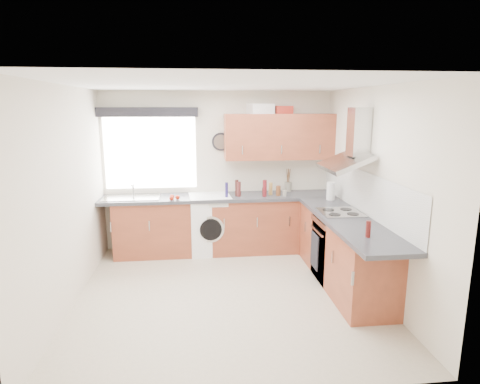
{
  "coord_description": "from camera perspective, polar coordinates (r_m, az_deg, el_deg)",
  "views": [
    {
      "loc": [
        -0.35,
        -4.55,
        2.26
      ],
      "look_at": [
        0.25,
        0.85,
        1.1
      ],
      "focal_mm": 30.0,
      "sensor_mm": 36.0,
      "label": 1
    }
  ],
  "objects": [
    {
      "name": "hob_plate",
      "position": [
        5.36,
        14.09,
        -2.83
      ],
      "size": [
        0.52,
        0.52,
        0.01
      ],
      "primitive_type": "cube",
      "color": "#AEAEAE",
      "rests_on": "worktop_right"
    },
    {
      "name": "jar_6",
      "position": [
        6.16,
        -0.47,
        0.59
      ],
      "size": [
        0.05,
        0.05,
        0.25
      ],
      "primitive_type": "cylinder",
      "color": "#351613",
      "rests_on": "worktop_back"
    },
    {
      "name": "jar_5",
      "position": [
        6.22,
        5.47,
        0.19
      ],
      "size": [
        0.07,
        0.07,
        0.15
      ],
      "primitive_type": "cylinder",
      "color": "brown",
      "rests_on": "worktop_back"
    },
    {
      "name": "splashback",
      "position": [
        5.4,
        17.12,
        -0.01
      ],
      "size": [
        0.01,
        3.0,
        0.54
      ],
      "primitive_type": "cube",
      "color": "white",
      "rests_on": "wall_right"
    },
    {
      "name": "casserole",
      "position": [
        6.35,
        2.92,
        11.74
      ],
      "size": [
        0.43,
        0.36,
        0.15
      ],
      "primitive_type": "cube",
      "rotation": [
        0.0,
        0.0,
        0.28
      ],
      "color": "white",
      "rests_on": "upper_cabinets"
    },
    {
      "name": "utensil_pot",
      "position": [
        6.54,
        6.85,
        0.75
      ],
      "size": [
        0.11,
        0.11,
        0.15
      ],
      "primitive_type": "cylinder",
      "rotation": [
        0.0,
        0.0,
        0.04
      ],
      "color": "gray",
      "rests_on": "worktop_back"
    },
    {
      "name": "jar_1",
      "position": [
        6.18,
        3.47,
        0.03
      ],
      "size": [
        0.07,
        0.07,
        0.13
      ],
      "primitive_type": "cylinder",
      "color": "#3E1B16",
      "rests_on": "worktop_back"
    },
    {
      "name": "wall_right",
      "position": [
        5.13,
        18.58,
        0.07
      ],
      "size": [
        0.02,
        3.6,
        2.5
      ],
      "primitive_type": "cube",
      "color": "silver",
      "rests_on": "ground_plane"
    },
    {
      "name": "base_cab_corner",
      "position": [
        6.58,
        10.28,
        -4.29
      ],
      "size": [
        0.6,
        0.6,
        0.86
      ],
      "primitive_type": "cube",
      "color": "brown",
      "rests_on": "ground_plane"
    },
    {
      "name": "jar_7",
      "position": [
        6.27,
        4.37,
        0.48
      ],
      "size": [
        0.06,
        0.06,
        0.19
      ],
      "primitive_type": "cylinder",
      "color": "#A67839",
      "rests_on": "worktop_back"
    },
    {
      "name": "extractor_hood",
      "position": [
        5.25,
        15.6,
        6.26
      ],
      "size": [
        0.52,
        0.78,
        0.66
      ],
      "primitive_type": null,
      "color": "#AEAEAE",
      "rests_on": "wall_right"
    },
    {
      "name": "wall_clock",
      "position": [
        6.34,
        -2.72,
        7.13
      ],
      "size": [
        0.28,
        0.04,
        0.28
      ],
      "primitive_type": "cylinder",
      "rotation": [
        1.57,
        0.0,
        0.0
      ],
      "color": "black",
      "rests_on": "wall_back"
    },
    {
      "name": "kitchen_roll",
      "position": [
        6.06,
        12.78,
        0.14
      ],
      "size": [
        0.15,
        0.15,
        0.26
      ],
      "primitive_type": "cylinder",
      "rotation": [
        0.0,
        0.0,
        -0.31
      ],
      "color": "white",
      "rests_on": "worktop_right"
    },
    {
      "name": "wall_front",
      "position": [
        2.95,
        0.83,
        -7.96
      ],
      "size": [
        3.6,
        0.02,
        2.5
      ],
      "primitive_type": "cube",
      "color": "silver",
      "rests_on": "ground_plane"
    },
    {
      "name": "window",
      "position": [
        6.41,
        -12.62,
        5.41
      ],
      "size": [
        1.4,
        0.02,
        1.1
      ],
      "primitive_type": "cube",
      "color": "white",
      "rests_on": "wall_back"
    },
    {
      "name": "oven",
      "position": [
        5.5,
        13.83,
        -7.79
      ],
      "size": [
        0.56,
        0.58,
        0.85
      ],
      "primitive_type": "cube",
      "color": "black",
      "rests_on": "ground_plane"
    },
    {
      "name": "ground_plane",
      "position": [
        5.09,
        -1.8,
        -14.31
      ],
      "size": [
        3.6,
        3.6,
        0.0
      ],
      "primitive_type": "plane",
      "color": "beige"
    },
    {
      "name": "tomato_cluster",
      "position": [
        6.0,
        -9.41,
        -0.77
      ],
      "size": [
        0.17,
        0.17,
        0.07
      ],
      "primitive_type": null,
      "rotation": [
        0.0,
        0.0,
        -0.09
      ],
      "color": "red",
      "rests_on": "worktop_back"
    },
    {
      "name": "jar_2",
      "position": [
        6.13,
        -0.17,
        0.41
      ],
      "size": [
        0.06,
        0.06,
        0.23
      ],
      "primitive_type": "cylinder",
      "color": "#521E1D",
      "rests_on": "worktop_back"
    },
    {
      "name": "window_blind",
      "position": [
        6.29,
        -12.97,
        11.03
      ],
      "size": [
        1.5,
        0.18,
        0.14
      ],
      "primitive_type": "cube",
      "color": "black",
      "rests_on": "wall_back"
    },
    {
      "name": "washing_machine",
      "position": [
        6.33,
        -4.28,
        -4.53
      ],
      "size": [
        0.66,
        0.64,
        0.91
      ],
      "primitive_type": "cube",
      "rotation": [
        0.0,
        0.0,
        0.07
      ],
      "color": "white",
      "rests_on": "ground_plane"
    },
    {
      "name": "base_cab_right",
      "position": [
        5.37,
        14.48,
        -8.26
      ],
      "size": [
        0.58,
        2.1,
        0.86
      ],
      "primitive_type": "cube",
      "color": "brown",
      "rests_on": "ground_plane"
    },
    {
      "name": "ceiling",
      "position": [
        4.57,
        -2.02,
        15.07
      ],
      "size": [
        3.6,
        3.6,
        0.02
      ],
      "primitive_type": "cube",
      "color": "white",
      "rests_on": "wall_back"
    },
    {
      "name": "base_cab_back",
      "position": [
        6.33,
        -3.82,
        -4.77
      ],
      "size": [
        3.0,
        0.58,
        0.86
      ],
      "primitive_type": "cube",
      "color": "brown",
      "rests_on": "ground_plane"
    },
    {
      "name": "wall_back",
      "position": [
        6.44,
        -3.15,
        3.01
      ],
      "size": [
        3.6,
        0.02,
        2.5
      ],
      "primitive_type": "cube",
      "color": "silver",
      "rests_on": "ground_plane"
    },
    {
      "name": "worktop_back",
      "position": [
        6.21,
        -2.95,
        -0.75
      ],
      "size": [
        3.6,
        0.62,
        0.05
      ],
      "primitive_type": "cube",
      "color": "#2F3036",
      "rests_on": "base_cab_back"
    },
    {
      "name": "jar_3",
      "position": [
        6.36,
        5.53,
        0.27
      ],
      "size": [
        0.05,
        0.05,
        0.12
      ],
      "primitive_type": "cylinder",
      "color": "gray",
      "rests_on": "worktop_back"
    },
    {
      "name": "bottle_0",
      "position": [
        4.43,
        17.78,
        -5.05
      ],
      "size": [
        0.05,
        0.05,
        0.18
      ],
      "primitive_type": "cylinder",
      "color": "#531211",
      "rests_on": "worktop_right"
    },
    {
      "name": "worktop_right",
      "position": [
        5.1,
        15.24,
        -4.03
      ],
      "size": [
        0.62,
        2.42,
        0.05
      ],
      "primitive_type": "cube",
      "color": "#2F3036",
      "rests_on": "base_cab_right"
    },
    {
      "name": "wall_left",
      "position": [
        4.88,
        -23.49,
        -0.9
      ],
      "size": [
        0.02,
        3.6,
        2.5
      ],
      "primitive_type": "cube",
      "color": "silver",
      "rests_on": "ground_plane"
    },
    {
      "name": "jar_0",
      "position": [
        6.13,
        3.53,
        0.53
      ],
      "size": [
        0.06,
        0.06,
        0.26
      ],
      "primitive_type": "cylinder",
      "color": "maroon",
      "rests_on": "worktop_back"
    },
    {
      "name": "sink",
      "position": [
        6.26,
        -15.19,
        -0.44
      ],
      "size": [
        0.84,
        0.46,
        0.1
      ],
      "primitive_type": null,
      "color": "#AEAEAE",
      "rests_on": "worktop_back"
    },
    {
      "name": "upper_cabinets",
      "position": [
        6.32,
        5.6,
        7.83
      ],
      "size": [
        1.7,
        0.35,
        0.7
      ],
      "primitive_type": "cube",
      "color": "brown",
      "rests_on": "wall_back"
    },
    {
      "name": "jar_4",
      "position": [
        6.07,
        -1.93,
        0.3
      ],
      "size": [
        0.05,
        0.05,
        0.23
      ],
      "primitive_type": "cylinder",
      "color": "#1F174F",
      "rests_on": "worktop_back"
    },
    {
      "name": "jar_8",
      "position": [
        6.2,
        6.37,
        -0.17
      ],
      "size": [
        0.06,
        0.06,
        0.09
      ],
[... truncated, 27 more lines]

